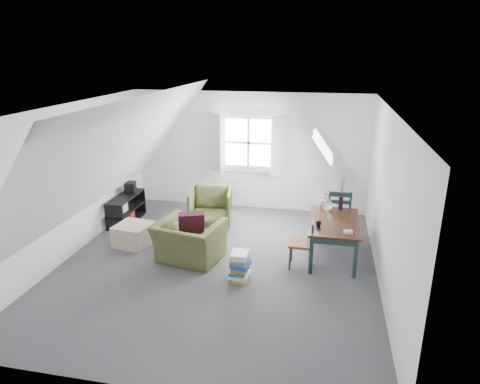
% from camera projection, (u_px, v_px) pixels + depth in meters
% --- Properties ---
extents(floor, '(5.50, 5.50, 0.00)m').
position_uv_depth(floor, '(217.00, 265.00, 6.93)').
color(floor, '#47474C').
rests_on(floor, ground).
extents(ceiling, '(5.50, 5.50, 0.00)m').
position_uv_depth(ceiling, '(215.00, 109.00, 6.14)').
color(ceiling, white).
rests_on(ceiling, wall_back).
extents(wall_back, '(5.00, 0.00, 5.00)m').
position_uv_depth(wall_back, '(249.00, 152.00, 9.09)').
color(wall_back, white).
rests_on(wall_back, ground).
extents(wall_front, '(5.00, 0.00, 5.00)m').
position_uv_depth(wall_front, '(141.00, 283.00, 3.98)').
color(wall_front, white).
rests_on(wall_front, ground).
extents(wall_left, '(0.00, 5.50, 5.50)m').
position_uv_depth(wall_left, '(69.00, 182.00, 7.01)').
color(wall_left, white).
rests_on(wall_left, ground).
extents(wall_right, '(0.00, 5.50, 5.50)m').
position_uv_depth(wall_right, '(387.00, 203.00, 6.05)').
color(wall_right, white).
rests_on(wall_right, ground).
extents(slope_left, '(3.19, 5.50, 4.48)m').
position_uv_depth(slope_left, '(119.00, 153.00, 6.66)').
color(slope_left, white).
rests_on(slope_left, wall_left).
extents(slope_right, '(3.19, 5.50, 4.48)m').
position_uv_depth(slope_right, '(321.00, 163.00, 6.07)').
color(slope_right, white).
rests_on(slope_right, wall_right).
extents(dormer_window, '(1.71, 0.35, 1.30)m').
position_uv_depth(dormer_window, '(248.00, 143.00, 8.95)').
color(dormer_window, white).
rests_on(dormer_window, wall_back).
extents(skylight, '(0.35, 0.75, 0.47)m').
position_uv_depth(skylight, '(323.00, 146.00, 7.29)').
color(skylight, white).
rests_on(skylight, slope_right).
extents(armchair_near, '(1.17, 1.07, 0.66)m').
position_uv_depth(armchair_near, '(190.00, 259.00, 7.11)').
color(armchair_near, '#464A25').
rests_on(armchair_near, floor).
extents(armchair_far, '(0.92, 0.94, 0.75)m').
position_uv_depth(armchair_far, '(211.00, 225.00, 8.49)').
color(armchair_far, '#464A25').
rests_on(armchair_far, floor).
extents(throw_pillow, '(0.48, 0.38, 0.44)m').
position_uv_depth(throw_pillow, '(191.00, 223.00, 7.06)').
color(throw_pillow, '#3B101F').
rests_on(throw_pillow, armchair_near).
extents(ottoman, '(0.65, 0.65, 0.38)m').
position_uv_depth(ottoman, '(134.00, 235.00, 7.59)').
color(ottoman, tan).
rests_on(ottoman, floor).
extents(dining_table, '(0.80, 1.34, 0.67)m').
position_uv_depth(dining_table, '(334.00, 226.00, 6.97)').
color(dining_table, black).
rests_on(dining_table, floor).
extents(demijohn, '(0.21, 0.21, 0.30)m').
position_uv_depth(demijohn, '(326.00, 204.00, 7.35)').
color(demijohn, silver).
rests_on(demijohn, dining_table).
extents(vase_twigs, '(0.08, 0.09, 0.60)m').
position_uv_depth(vase_twigs, '(341.00, 202.00, 7.39)').
color(vase_twigs, black).
rests_on(vase_twigs, dining_table).
extents(cup, '(0.10, 0.10, 0.08)m').
position_uv_depth(cup, '(318.00, 227.00, 6.71)').
color(cup, black).
rests_on(cup, dining_table).
extents(paper_box, '(0.14, 0.10, 0.04)m').
position_uv_depth(paper_box, '(348.00, 232.00, 6.47)').
color(paper_box, white).
rests_on(paper_box, dining_table).
extents(dining_chair_far, '(0.45, 0.45, 0.96)m').
position_uv_depth(dining_chair_far, '(339.00, 213.00, 7.74)').
color(dining_chair_far, '#663113').
rests_on(dining_chair_far, floor).
extents(dining_chair_near, '(0.38, 0.38, 0.80)m').
position_uv_depth(dining_chair_near, '(303.00, 243.00, 6.74)').
color(dining_chair_near, '#663113').
rests_on(dining_chair_near, floor).
extents(media_shelf, '(0.36, 1.07, 0.55)m').
position_uv_depth(media_shelf, '(126.00, 211.00, 8.56)').
color(media_shelf, black).
rests_on(media_shelf, floor).
extents(electronics_box, '(0.27, 0.32, 0.22)m').
position_uv_depth(electronics_box, '(130.00, 188.00, 8.70)').
color(electronics_box, black).
rests_on(electronics_box, media_shelf).
extents(magazine_stack, '(0.33, 0.39, 0.44)m').
position_uv_depth(magazine_stack, '(240.00, 266.00, 6.42)').
color(magazine_stack, '#B29933').
rests_on(magazine_stack, floor).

